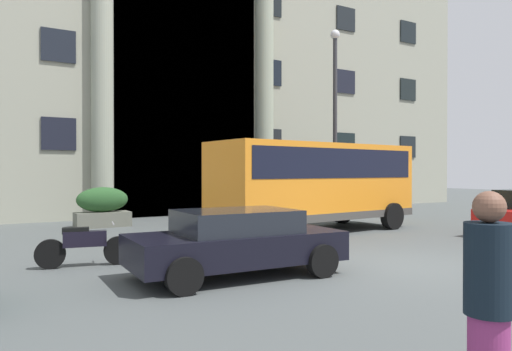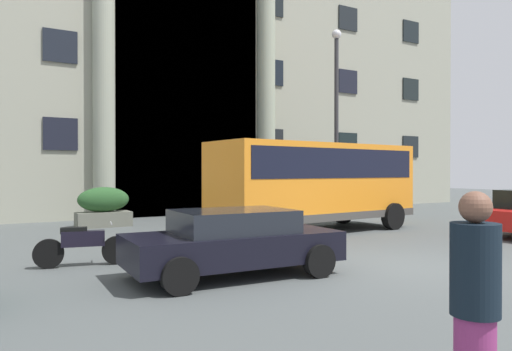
{
  "view_description": "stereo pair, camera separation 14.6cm",
  "coord_description": "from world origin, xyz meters",
  "px_view_note": "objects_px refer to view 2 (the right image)",
  "views": [
    {
      "loc": [
        -7.84,
        -7.0,
        1.98
      ],
      "look_at": [
        -0.19,
        5.82,
        1.84
      ],
      "focal_mm": 33.54,
      "sensor_mm": 36.0,
      "label": 1
    },
    {
      "loc": [
        -7.71,
        -7.08,
        1.98
      ],
      "look_at": [
        -0.19,
        5.82,
        1.84
      ],
      "focal_mm": 33.54,
      "sensor_mm": 36.0,
      "label": 2
    }
  ],
  "objects_px": {
    "motorcycle_far_end": "(210,235)",
    "bus_stop_sign": "(390,180)",
    "hedge_planter_entrance_right": "(104,208)",
    "lamppost_plaza_centre": "(336,109)",
    "hedge_planter_far_west": "(328,195)",
    "pedestrian_woman_dark_dress": "(475,311)",
    "scooter_by_planter": "(81,245)",
    "parked_coupe_end": "(233,241)",
    "orange_minibus": "(315,180)"
  },
  "relations": [
    {
      "from": "hedge_planter_entrance_right",
      "to": "motorcycle_far_end",
      "type": "xyz_separation_m",
      "value": [
        0.9,
        -7.07,
        -0.23
      ]
    },
    {
      "from": "parked_coupe_end",
      "to": "scooter_by_planter",
      "type": "height_order",
      "value": "parked_coupe_end"
    },
    {
      "from": "hedge_planter_entrance_right",
      "to": "motorcycle_far_end",
      "type": "height_order",
      "value": "hedge_planter_entrance_right"
    },
    {
      "from": "motorcycle_far_end",
      "to": "lamppost_plaza_centre",
      "type": "height_order",
      "value": "lamppost_plaza_centre"
    },
    {
      "from": "parked_coupe_end",
      "to": "motorcycle_far_end",
      "type": "distance_m",
      "value": 2.43
    },
    {
      "from": "orange_minibus",
      "to": "motorcycle_far_end",
      "type": "xyz_separation_m",
      "value": [
        -4.82,
        -2.25,
        -1.25
      ]
    },
    {
      "from": "bus_stop_sign",
      "to": "hedge_planter_entrance_right",
      "type": "distance_m",
      "value": 11.5
    },
    {
      "from": "orange_minibus",
      "to": "hedge_planter_far_west",
      "type": "xyz_separation_m",
      "value": [
        4.83,
        5.33,
        -0.88
      ]
    },
    {
      "from": "bus_stop_sign",
      "to": "hedge_planter_entrance_right",
      "type": "height_order",
      "value": "bus_stop_sign"
    },
    {
      "from": "motorcycle_far_end",
      "to": "bus_stop_sign",
      "type": "bearing_deg",
      "value": 37.55
    },
    {
      "from": "pedestrian_woman_dark_dress",
      "to": "motorcycle_far_end",
      "type": "bearing_deg",
      "value": 87.42
    },
    {
      "from": "scooter_by_planter",
      "to": "hedge_planter_entrance_right",
      "type": "bearing_deg",
      "value": 84.94
    },
    {
      "from": "bus_stop_sign",
      "to": "parked_coupe_end",
      "type": "xyz_separation_m",
      "value": [
        -10.8,
        -6.51,
        -0.97
      ]
    },
    {
      "from": "hedge_planter_entrance_right",
      "to": "orange_minibus",
      "type": "bearing_deg",
      "value": -40.11
    },
    {
      "from": "parked_coupe_end",
      "to": "hedge_planter_far_west",
      "type": "bearing_deg",
      "value": 46.4
    },
    {
      "from": "bus_stop_sign",
      "to": "hedge_planter_far_west",
      "type": "bearing_deg",
      "value": 98.98
    },
    {
      "from": "scooter_by_planter",
      "to": "motorcycle_far_end",
      "type": "height_order",
      "value": "same"
    },
    {
      "from": "orange_minibus",
      "to": "hedge_planter_far_west",
      "type": "bearing_deg",
      "value": 42.77
    },
    {
      "from": "bus_stop_sign",
      "to": "scooter_by_planter",
      "type": "distance_m",
      "value": 13.79
    },
    {
      "from": "hedge_planter_entrance_right",
      "to": "hedge_planter_far_west",
      "type": "relative_size",
      "value": 1.06
    },
    {
      "from": "hedge_planter_far_west",
      "to": "scooter_by_planter",
      "type": "height_order",
      "value": "hedge_planter_far_west"
    },
    {
      "from": "hedge_planter_entrance_right",
      "to": "scooter_by_planter",
      "type": "distance_m",
      "value": 7.31
    },
    {
      "from": "lamppost_plaza_centre",
      "to": "bus_stop_sign",
      "type": "bearing_deg",
      "value": -38.6
    },
    {
      "from": "orange_minibus",
      "to": "pedestrian_woman_dark_dress",
      "type": "bearing_deg",
      "value": -126.71
    },
    {
      "from": "bus_stop_sign",
      "to": "lamppost_plaza_centre",
      "type": "xyz_separation_m",
      "value": [
        -1.73,
        1.38,
        3.01
      ]
    },
    {
      "from": "lamppost_plaza_centre",
      "to": "pedestrian_woman_dark_dress",
      "type": "bearing_deg",
      "value": -126.34
    },
    {
      "from": "hedge_planter_far_west",
      "to": "parked_coupe_end",
      "type": "distance_m",
      "value": 14.27
    },
    {
      "from": "bus_stop_sign",
      "to": "pedestrian_woman_dark_dress",
      "type": "xyz_separation_m",
      "value": [
        -11.74,
        -12.24,
        -0.69
      ]
    },
    {
      "from": "hedge_planter_far_west",
      "to": "lamppost_plaza_centre",
      "type": "relative_size",
      "value": 0.22
    },
    {
      "from": "pedestrian_woman_dark_dress",
      "to": "scooter_by_planter",
      "type": "bearing_deg",
      "value": 107.83
    },
    {
      "from": "lamppost_plaza_centre",
      "to": "orange_minibus",
      "type": "bearing_deg",
      "value": -137.93
    },
    {
      "from": "orange_minibus",
      "to": "bus_stop_sign",
      "type": "distance_m",
      "value": 5.7
    },
    {
      "from": "scooter_by_planter",
      "to": "parked_coupe_end",
      "type": "bearing_deg",
      "value": -34.88
    },
    {
      "from": "hedge_planter_far_west",
      "to": "motorcycle_far_end",
      "type": "relative_size",
      "value": 0.91
    },
    {
      "from": "orange_minibus",
      "to": "motorcycle_far_end",
      "type": "height_order",
      "value": "orange_minibus"
    },
    {
      "from": "hedge_planter_far_west",
      "to": "lamppost_plaza_centre",
      "type": "distance_m",
      "value": 4.48
    },
    {
      "from": "bus_stop_sign",
      "to": "hedge_planter_far_west",
      "type": "distance_m",
      "value": 3.55
    },
    {
      "from": "parked_coupe_end",
      "to": "scooter_by_planter",
      "type": "relative_size",
      "value": 2.12
    },
    {
      "from": "motorcycle_far_end",
      "to": "pedestrian_woman_dark_dress",
      "type": "distance_m",
      "value": 8.24
    },
    {
      "from": "hedge_planter_entrance_right",
      "to": "lamppost_plaza_centre",
      "type": "relative_size",
      "value": 0.23
    },
    {
      "from": "bus_stop_sign",
      "to": "motorcycle_far_end",
      "type": "height_order",
      "value": "bus_stop_sign"
    },
    {
      "from": "parked_coupe_end",
      "to": "pedestrian_woman_dark_dress",
      "type": "distance_m",
      "value": 5.82
    },
    {
      "from": "hedge_planter_entrance_right",
      "to": "scooter_by_planter",
      "type": "relative_size",
      "value": 0.98
    },
    {
      "from": "scooter_by_planter",
      "to": "pedestrian_woman_dark_dress",
      "type": "xyz_separation_m",
      "value": [
        1.37,
        -8.12,
        0.48
      ]
    },
    {
      "from": "parked_coupe_end",
      "to": "motorcycle_far_end",
      "type": "bearing_deg",
      "value": 77.99
    },
    {
      "from": "hedge_planter_far_west",
      "to": "scooter_by_planter",
      "type": "distance_m",
      "value": 14.66
    },
    {
      "from": "scooter_by_planter",
      "to": "pedestrian_woman_dark_dress",
      "type": "height_order",
      "value": "pedestrian_woman_dark_dress"
    },
    {
      "from": "parked_coupe_end",
      "to": "motorcycle_far_end",
      "type": "xyz_separation_m",
      "value": [
        0.6,
        2.34,
        -0.2
      ]
    },
    {
      "from": "hedge_planter_entrance_right",
      "to": "pedestrian_woman_dark_dress",
      "type": "height_order",
      "value": "pedestrian_woman_dark_dress"
    },
    {
      "from": "bus_stop_sign",
      "to": "pedestrian_woman_dark_dress",
      "type": "height_order",
      "value": "bus_stop_sign"
    }
  ]
}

